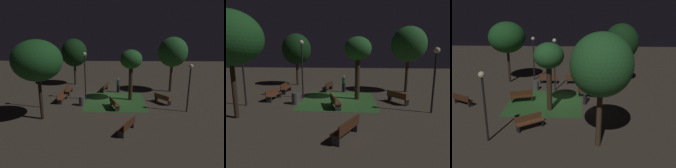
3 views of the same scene
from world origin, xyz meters
The scene contains 17 objects.
ground_plane centered at (0.00, 0.00, 0.00)m, with size 60.00×60.00×0.00m, color #473D33.
grass_lawn centered at (1.07, 0.66, 0.01)m, with size 5.82×5.71×0.01m, color #2D6028.
bench_corner centered at (-1.33, -4.54, 0.48)m, with size 1.81×0.51×0.88m.
bench_front_right centered at (1.33, -4.54, 0.48)m, with size 1.83×0.60×0.88m.
bench_back_row centered at (7.42, 1.51, 0.48)m, with size 1.82×1.26×0.88m.
bench_by_lamp centered at (-2.44, -0.60, 0.48)m, with size 1.86×0.91×0.88m.
bench_path_side centered at (1.53, 5.11, 0.48)m, with size 1.75×1.43×0.88m.
bench_front_left centered at (2.97, 0.54, 0.48)m, with size 1.86×0.97×0.88m.
tree_lawn_side centered at (0.56, 2.14, 3.92)m, with size 2.13×2.13×4.98m.
tree_back_left centered at (-5.63, -4.65, 4.12)m, with size 3.25×3.25×5.89m.
tree_back_right centered at (5.37, -4.94, 4.49)m, with size 3.58×3.58×6.02m.
tree_tall_center centered at (-2.57, 6.92, 4.48)m, with size 3.18×3.18×6.14m.
lamp_post_plaza_west centered at (2.98, -5.82, 3.05)m, with size 0.36×0.36×4.48m.
lamp_post_plaza_east centered at (0.53, -2.34, 3.19)m, with size 0.36×0.36×4.73m.
lamp_post_near_wall centered at (3.61, 6.71, 2.80)m, with size 0.36×0.36×4.06m.
trash_bin centered at (2.31, -2.40, 0.43)m, with size 0.57×0.57×0.86m, color #4C4C4C.
pedestrian centered at (-2.10, 0.94, 0.85)m, with size 0.32×0.34×1.61m.
Camera 2 is at (14.79, 1.67, 3.72)m, focal length 28.64 mm.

